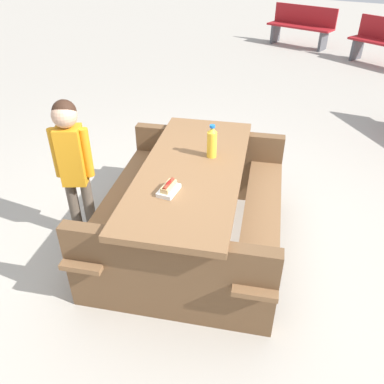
{
  "coord_description": "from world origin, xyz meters",
  "views": [
    {
      "loc": [
        2.26,
        1.24,
        2.25
      ],
      "look_at": [
        0.0,
        0.0,
        0.52
      ],
      "focal_mm": 36.79,
      "sensor_mm": 36.0,
      "label": 1
    }
  ],
  "objects": [
    {
      "name": "hotdog_tray",
      "position": [
        0.38,
        0.02,
        0.78
      ],
      "size": [
        0.19,
        0.13,
        0.08
      ],
      "color": "white",
      "rests_on": "picnic_table"
    },
    {
      "name": "child_in_coat",
      "position": [
        0.36,
        -0.86,
        0.79
      ],
      "size": [
        0.24,
        0.28,
        1.24
      ],
      "color": "brown",
      "rests_on": "ground"
    },
    {
      "name": "soda_bottle",
      "position": [
        -0.23,
        0.05,
        0.87
      ],
      "size": [
        0.08,
        0.08,
        0.27
      ],
      "color": "yellow",
      "rests_on": "picnic_table"
    },
    {
      "name": "picnic_table",
      "position": [
        0.0,
        0.0,
        0.44
      ],
      "size": [
        2.14,
        1.87,
        0.75
      ],
      "color": "brown",
      "rests_on": "ground"
    },
    {
      "name": "ground_plane",
      "position": [
        0.0,
        0.0,
        0.0
      ],
      "size": [
        30.0,
        30.0,
        0.0
      ],
      "primitive_type": "plane",
      "color": "#ADA599",
      "rests_on": "ground"
    },
    {
      "name": "park_bench_far",
      "position": [
        -7.3,
        -1.16,
        0.45
      ],
      "size": [
        0.68,
        1.55,
        0.85
      ],
      "color": "maroon",
      "rests_on": "ground"
    }
  ]
}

